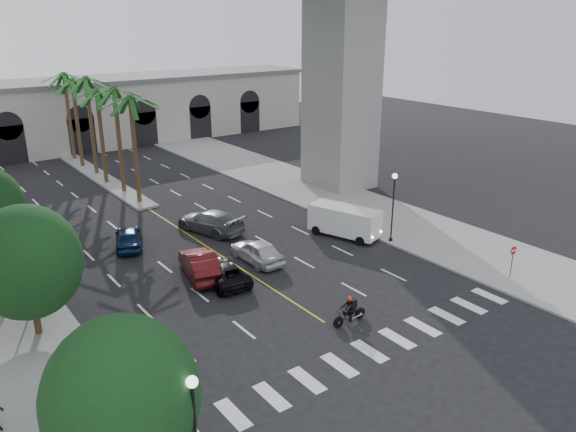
# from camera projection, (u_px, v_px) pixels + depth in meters

# --- Properties ---
(ground) EXTENTS (140.00, 140.00, 0.00)m
(ground) POSITION_uv_depth(u_px,v_px,m) (349.00, 338.00, 29.38)
(ground) COLOR black
(ground) RESTS_ON ground
(sidewalk_right) EXTENTS (8.00, 100.00, 0.15)m
(sidewalk_right) POSITION_uv_depth(u_px,v_px,m) (361.00, 208.00, 49.11)
(sidewalk_right) COLOR gray
(sidewalk_right) RESTS_ON ground
(median) EXTENTS (2.00, 24.00, 0.20)m
(median) POSITION_uv_depth(u_px,v_px,m) (102.00, 178.00, 58.17)
(median) COLOR gray
(median) RESTS_ON ground
(pier_building) EXTENTS (71.00, 10.50, 8.50)m
(pier_building) POSITION_uv_depth(u_px,v_px,m) (52.00, 116.00, 69.67)
(pier_building) COLOR beige
(pier_building) RESTS_ON ground
(palm_a) EXTENTS (3.20, 3.20, 10.30)m
(palm_a) POSITION_uv_depth(u_px,v_px,m) (130.00, 102.00, 47.57)
(palm_a) COLOR #47331E
(palm_a) RESTS_ON ground
(palm_b) EXTENTS (3.20, 3.20, 10.60)m
(palm_b) POSITION_uv_depth(u_px,v_px,m) (114.00, 93.00, 50.56)
(palm_b) COLOR #47331E
(palm_b) RESTS_ON ground
(palm_c) EXTENTS (3.20, 3.20, 10.10)m
(palm_c) POSITION_uv_depth(u_px,v_px,m) (97.00, 94.00, 53.58)
(palm_c) COLOR #47331E
(palm_c) RESTS_ON ground
(palm_d) EXTENTS (3.20, 3.20, 10.90)m
(palm_d) POSITION_uv_depth(u_px,v_px,m) (86.00, 82.00, 56.57)
(palm_d) COLOR #47331E
(palm_d) RESTS_ON ground
(palm_e) EXTENTS (3.20, 3.20, 10.40)m
(palm_e) POSITION_uv_depth(u_px,v_px,m) (72.00, 84.00, 59.62)
(palm_e) COLOR #47331E
(palm_e) RESTS_ON ground
(palm_f) EXTENTS (3.20, 3.20, 10.70)m
(palm_f) POSITION_uv_depth(u_px,v_px,m) (64.00, 78.00, 62.73)
(palm_f) COLOR #47331E
(palm_f) RESTS_ON ground
(street_tree_near) EXTENTS (5.20, 5.20, 6.89)m
(street_tree_near) POSITION_uv_depth(u_px,v_px,m) (122.00, 398.00, 18.49)
(street_tree_near) COLOR #382616
(street_tree_near) RESTS_ON ground
(street_tree_mid) EXTENTS (5.44, 5.44, 7.21)m
(street_tree_mid) POSITION_uv_depth(u_px,v_px,m) (27.00, 262.00, 28.29)
(street_tree_mid) COLOR #382616
(street_tree_mid) RESTS_ON ground
(lamp_post_left_near) EXTENTS (0.40, 0.40, 5.35)m
(lamp_post_left_near) POSITION_uv_depth(u_px,v_px,m) (195.00, 432.00, 18.13)
(lamp_post_left_near) COLOR black
(lamp_post_left_near) RESTS_ON ground
(lamp_post_left_far) EXTENTS (0.40, 0.40, 5.35)m
(lamp_post_left_far) POSITION_uv_depth(u_px,v_px,m) (34.00, 238.00, 34.06)
(lamp_post_left_far) COLOR black
(lamp_post_left_far) RESTS_ON ground
(lamp_post_right) EXTENTS (0.40, 0.40, 5.35)m
(lamp_post_right) POSITION_uv_depth(u_px,v_px,m) (393.00, 202.00, 40.73)
(lamp_post_right) COLOR black
(lamp_post_right) RESTS_ON ground
(traffic_signal_near) EXTENTS (0.25, 0.18, 3.65)m
(traffic_signal_near) POSITION_uv_depth(u_px,v_px,m) (167.00, 408.00, 20.32)
(traffic_signal_near) COLOR black
(traffic_signal_near) RESTS_ON ground
(traffic_signal_far) EXTENTS (0.25, 0.18, 3.65)m
(traffic_signal_far) POSITION_uv_depth(u_px,v_px,m) (126.00, 357.00, 23.36)
(traffic_signal_far) COLOR black
(traffic_signal_far) RESTS_ON ground
(motorcycle_rider) EXTENTS (2.28, 0.61, 1.64)m
(motorcycle_rider) POSITION_uv_depth(u_px,v_px,m) (350.00, 311.00, 30.64)
(motorcycle_rider) COLOR black
(motorcycle_rider) RESTS_ON ground
(car_a) EXTENTS (1.93, 4.64, 1.57)m
(car_a) POSITION_uv_depth(u_px,v_px,m) (257.00, 251.00, 38.30)
(car_a) COLOR silver
(car_a) RESTS_ON ground
(car_b) EXTENTS (3.01, 5.51, 1.72)m
(car_b) POSITION_uv_depth(u_px,v_px,m) (200.00, 264.00, 36.08)
(car_b) COLOR #460E0F
(car_b) RESTS_ON ground
(car_c) EXTENTS (2.81, 5.04, 1.33)m
(car_c) POSITION_uv_depth(u_px,v_px,m) (224.00, 272.00, 35.39)
(car_c) COLOR black
(car_c) RESTS_ON ground
(car_d) EXTENTS (4.05, 6.39, 1.72)m
(car_d) POSITION_uv_depth(u_px,v_px,m) (210.00, 221.00, 43.67)
(car_d) COLOR #5D5E61
(car_d) RESTS_ON ground
(car_e) EXTENTS (3.31, 4.88, 1.54)m
(car_e) POSITION_uv_depth(u_px,v_px,m) (128.00, 237.00, 40.75)
(car_e) COLOR #10254D
(car_e) RESTS_ON ground
(cargo_van) EXTENTS (3.65, 5.79, 2.31)m
(cargo_van) POSITION_uv_depth(u_px,v_px,m) (345.00, 220.00, 42.62)
(cargo_van) COLOR white
(cargo_van) RESTS_ON ground
(pedestrian_a) EXTENTS (0.77, 0.63, 1.81)m
(pedestrian_a) POSITION_uv_depth(u_px,v_px,m) (67.00, 399.00, 23.10)
(pedestrian_a) COLOR black
(pedestrian_a) RESTS_ON sidewalk_left
(do_not_enter_sign) EXTENTS (0.56, 0.08, 2.29)m
(do_not_enter_sign) POSITION_uv_depth(u_px,v_px,m) (513.00, 256.00, 35.40)
(do_not_enter_sign) COLOR black
(do_not_enter_sign) RESTS_ON ground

